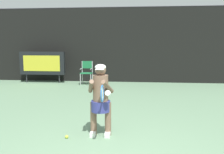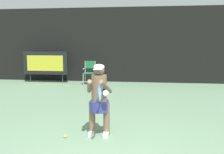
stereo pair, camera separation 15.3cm
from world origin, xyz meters
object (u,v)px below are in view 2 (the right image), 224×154
at_px(umpire_chair, 90,71).
at_px(water_bottle, 101,83).
at_px(scoreboard, 46,63).
at_px(tennis_player, 99,97).
at_px(tennis_racket, 100,93).
at_px(tennis_ball_spare, 65,136).

xyz_separation_m(umpire_chair, water_bottle, (0.59, -0.22, -0.50)).
bearing_deg(water_bottle, scoreboard, 169.51).
relative_size(water_bottle, tennis_player, 0.18).
bearing_deg(water_bottle, tennis_player, -80.58).
bearing_deg(scoreboard, tennis_player, -59.74).
bearing_deg(scoreboard, tennis_racket, -60.96).
relative_size(tennis_player, tennis_ball_spare, 21.60).
distance_m(scoreboard, umpire_chair, 2.28).
height_order(tennis_player, tennis_racket, tennis_player).
bearing_deg(umpire_chair, scoreboard, 172.18).
bearing_deg(umpire_chair, tennis_racket, -75.89).
bearing_deg(tennis_ball_spare, water_bottle, 93.22).
distance_m(water_bottle, tennis_ball_spare, 6.31).
distance_m(tennis_player, tennis_ball_spare, 1.03).
height_order(tennis_racket, tennis_ball_spare, tennis_racket).
relative_size(umpire_chair, tennis_racket, 1.79).
height_order(water_bottle, tennis_ball_spare, water_bottle).
bearing_deg(tennis_ball_spare, scoreboard, 115.03).
height_order(umpire_chair, water_bottle, umpire_chair).
xyz_separation_m(water_bottle, tennis_ball_spare, (0.35, -6.30, -0.09)).
distance_m(scoreboard, tennis_racket, 8.14).
bearing_deg(tennis_racket, scoreboard, 124.48).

